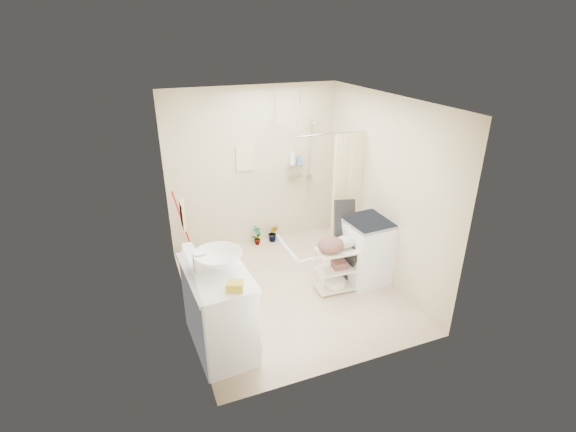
% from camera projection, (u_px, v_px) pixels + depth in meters
% --- Properties ---
extents(floor, '(3.20, 3.20, 0.00)m').
position_uv_depth(floor, '(290.00, 289.00, 5.88)').
color(floor, beige).
rests_on(floor, ground).
extents(ceiling, '(2.80, 3.20, 0.04)m').
position_uv_depth(ceiling, '(291.00, 100.00, 4.81)').
color(ceiling, silver).
rests_on(ceiling, ground).
extents(wall_back, '(2.80, 0.04, 2.60)m').
position_uv_depth(wall_back, '(254.00, 169.00, 6.70)').
color(wall_back, beige).
rests_on(wall_back, ground).
extents(wall_front, '(2.80, 0.04, 2.60)m').
position_uv_depth(wall_front, '(353.00, 264.00, 3.99)').
color(wall_front, beige).
rests_on(wall_front, ground).
extents(wall_left, '(0.04, 3.20, 2.60)m').
position_uv_depth(wall_left, '(180.00, 221.00, 4.88)').
color(wall_left, beige).
rests_on(wall_left, ground).
extents(wall_right, '(0.04, 3.20, 2.60)m').
position_uv_depth(wall_right, '(384.00, 190.00, 5.81)').
color(wall_right, beige).
rests_on(wall_right, ground).
extents(vanity, '(0.70, 1.16, 0.99)m').
position_uv_depth(vanity, '(219.00, 309.00, 4.66)').
color(vanity, white).
rests_on(vanity, ground).
extents(sink, '(0.64, 0.64, 0.18)m').
position_uv_depth(sink, '(218.00, 260.00, 4.48)').
color(sink, white).
rests_on(sink, vanity).
extents(counter_basket, '(0.20, 0.18, 0.09)m').
position_uv_depth(counter_basket, '(235.00, 286.00, 4.10)').
color(counter_basket, gold).
rests_on(counter_basket, vanity).
extents(floor_basket, '(0.34, 0.31, 0.15)m').
position_uv_depth(floor_basket, '(252.00, 347.00, 4.71)').
color(floor_basket, yellow).
rests_on(floor_basket, ground).
extents(toilet, '(0.67, 0.41, 0.66)m').
position_uv_depth(toilet, '(208.00, 266.00, 5.83)').
color(toilet, white).
rests_on(toilet, ground).
extents(mop, '(0.14, 0.14, 1.17)m').
position_uv_depth(mop, '(181.00, 224.00, 6.48)').
color(mop, '#B8040B').
rests_on(mop, ground).
extents(potted_plant_a, '(0.21, 0.19, 0.34)m').
position_uv_depth(potted_plant_a, '(257.00, 236.00, 7.02)').
color(potted_plant_a, brown).
rests_on(potted_plant_a, ground).
extents(potted_plant_b, '(0.22, 0.21, 0.32)m').
position_uv_depth(potted_plant_b, '(273.00, 233.00, 7.13)').
color(potted_plant_b, brown).
rests_on(potted_plant_b, ground).
extents(hanging_towel, '(0.28, 0.03, 0.42)m').
position_uv_depth(hanging_towel, '(245.00, 158.00, 6.55)').
color(hanging_towel, beige).
rests_on(hanging_towel, wall_back).
extents(towel_ring, '(0.04, 0.22, 0.34)m').
position_uv_depth(towel_ring, '(183.00, 214.00, 4.65)').
color(towel_ring, '#FAEA95').
rests_on(towel_ring, wall_left).
extents(tp_holder, '(0.08, 0.12, 0.14)m').
position_uv_depth(tp_holder, '(187.00, 261.00, 5.17)').
color(tp_holder, white).
rests_on(tp_holder, wall_left).
extents(shower, '(1.10, 1.10, 2.10)m').
position_uv_depth(shower, '(316.00, 188.00, 6.62)').
color(shower, white).
rests_on(shower, ground).
extents(shampoo_bottle_a, '(0.11, 0.11, 0.25)m').
position_uv_depth(shampoo_bottle_a, '(293.00, 157.00, 6.80)').
color(shampoo_bottle_a, silver).
rests_on(shampoo_bottle_a, shower).
extents(shampoo_bottle_b, '(0.08, 0.08, 0.16)m').
position_uv_depth(shampoo_bottle_b, '(300.00, 159.00, 6.83)').
color(shampoo_bottle_b, '#4A70B6').
rests_on(shampoo_bottle_b, shower).
extents(washing_machine, '(0.67, 0.69, 0.93)m').
position_uv_depth(washing_machine, '(367.00, 250.00, 5.97)').
color(washing_machine, white).
rests_on(washing_machine, ground).
extents(laundry_rack, '(0.56, 0.35, 0.75)m').
position_uv_depth(laundry_rack, '(336.00, 266.00, 5.72)').
color(laundry_rack, beige).
rests_on(laundry_rack, ground).
extents(ironing_board, '(0.35, 0.13, 1.21)m').
position_uv_depth(ironing_board, '(345.00, 240.00, 5.94)').
color(ironing_board, black).
rests_on(ironing_board, ground).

